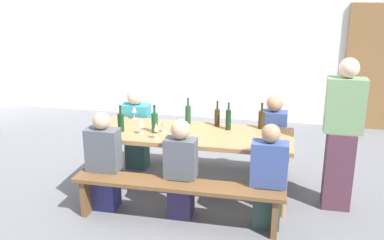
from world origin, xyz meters
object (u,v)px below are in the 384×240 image
at_px(wine_bottle_3, 217,117).
at_px(seated_guest_near_2, 268,179).
at_px(seated_guest_far_0, 136,130).
at_px(seated_guest_far_1, 273,139).
at_px(wine_bottle_2, 155,122).
at_px(wine_glass_1, 273,129).
at_px(seated_guest_near_0, 104,164).
at_px(standing_host, 342,138).
at_px(wine_glass_0, 141,123).
at_px(bench_far, 204,143).
at_px(wine_bottle_4, 121,122).
at_px(seated_guest_near_1, 181,171).
at_px(wooden_door, 373,68).
at_px(tasting_table, 192,138).
at_px(bench_near, 177,191).
at_px(wine_bottle_1, 228,119).
at_px(wine_bottle_0, 261,119).
at_px(wine_glass_3, 164,124).
at_px(wine_bottle_5, 188,114).
at_px(wine_glass_2, 134,110).
at_px(wine_glass_4, 156,127).

bearing_deg(wine_bottle_3, seated_guest_near_2, -52.70).
height_order(seated_guest_far_0, seated_guest_far_1, seated_guest_far_1).
bearing_deg(wine_bottle_2, wine_glass_1, 1.71).
relative_size(seated_guest_near_0, standing_host, 0.66).
height_order(wine_glass_0, seated_guest_far_1, seated_guest_far_1).
height_order(bench_far, wine_glass_1, wine_glass_1).
bearing_deg(bench_far, wine_glass_1, -40.23).
distance_m(wine_bottle_4, seated_guest_near_1, 1.00).
height_order(seated_guest_near_0, seated_guest_far_0, seated_guest_near_0).
distance_m(wooden_door, tasting_table, 3.87).
relative_size(bench_near, wine_glass_0, 12.38).
relative_size(wine_bottle_1, wine_glass_0, 1.84).
relative_size(wine_glass_0, seated_guest_near_2, 0.16).
xyz_separation_m(wine_bottle_1, seated_guest_near_2, (0.52, -0.77, -0.36)).
xyz_separation_m(bench_far, seated_guest_near_1, (0.01, -1.30, 0.16)).
xyz_separation_m(wine_bottle_0, wine_glass_3, (-1.08, -0.39, -0.01)).
bearing_deg(wine_bottle_2, seated_guest_far_1, 26.58).
relative_size(wine_bottle_3, wine_bottle_5, 0.97).
bearing_deg(wine_bottle_0, wine_glass_3, -160.13).
xyz_separation_m(tasting_table, wine_bottle_0, (0.77, 0.32, 0.19)).
distance_m(wine_bottle_1, wine_bottle_3, 0.18).
distance_m(wine_bottle_3, wine_glass_3, 0.67).
bearing_deg(wine_bottle_0, wine_glass_2, 178.86).
bearing_deg(seated_guest_near_0, tasting_table, -55.99).
bearing_deg(wine_bottle_3, wine_bottle_1, -36.03).
height_order(wine_bottle_1, seated_guest_near_0, seated_guest_near_0).
distance_m(wooden_door, wine_bottle_3, 3.47).
height_order(bench_near, wine_bottle_3, wine_bottle_3).
bearing_deg(wine_bottle_4, wine_bottle_1, 14.83).
relative_size(wine_bottle_0, wine_bottle_1, 0.95).
distance_m(wooden_door, wine_bottle_0, 3.15).
relative_size(wine_bottle_1, seated_guest_near_0, 0.30).
bearing_deg(seated_guest_far_1, wooden_door, 148.00).
bearing_deg(wooden_door, standing_host, -104.58).
bearing_deg(wine_bottle_3, wooden_door, 51.08).
xyz_separation_m(bench_near, wine_glass_3, (-0.31, 0.65, 0.50)).
relative_size(seated_guest_near_2, standing_host, 0.65).
xyz_separation_m(wine_bottle_2, seated_guest_far_1, (1.32, 0.66, -0.34)).
relative_size(wine_bottle_4, wine_glass_1, 1.82).
bearing_deg(seated_guest_near_2, bench_near, 99.37).
distance_m(wine_bottle_3, wine_glass_4, 0.83).
distance_m(wine_bottle_0, seated_guest_far_0, 1.70).
height_order(wine_bottle_5, seated_guest_far_1, seated_guest_far_1).
height_order(bench_near, wine_bottle_4, wine_bottle_4).
xyz_separation_m(wine_bottle_0, wine_bottle_5, (-0.89, 0.00, 0.00)).
height_order(seated_guest_near_0, standing_host, standing_host).
height_order(wooden_door, tasting_table, wooden_door).
distance_m(wine_bottle_2, wine_bottle_5, 0.51).
bearing_deg(seated_guest_far_0, seated_guest_far_1, 90.00).
relative_size(bench_near, wine_bottle_5, 6.84).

